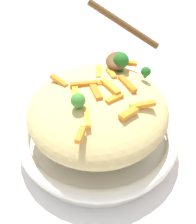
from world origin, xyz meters
TOP-DOWN VIEW (x-y plane):
  - ground_plane at (0.00, 0.00)m, footprint 2.40×2.40m
  - serving_bowl at (0.00, 0.00)m, footprint 0.29×0.29m
  - pasta_mound at (0.00, 0.00)m, footprint 0.24×0.23m
  - carrot_piece_0 at (-0.01, -0.00)m, footprint 0.02×0.03m
  - carrot_piece_1 at (-0.09, 0.04)m, footprint 0.01×0.03m
  - carrot_piece_2 at (0.02, 0.07)m, footprint 0.03×0.04m
  - carrot_piece_3 at (-0.01, -0.07)m, footprint 0.03×0.04m
  - carrot_piece_4 at (0.01, -0.00)m, footprint 0.04×0.03m
  - carrot_piece_5 at (0.02, 0.03)m, footprint 0.03×0.03m
  - carrot_piece_6 at (-0.02, 0.04)m, footprint 0.04×0.04m
  - carrot_piece_7 at (-0.00, -0.02)m, footprint 0.02×0.04m
  - carrot_piece_8 at (0.05, 0.05)m, footprint 0.03×0.03m
  - carrot_piece_9 at (0.02, -0.03)m, footprint 0.03×0.02m
  - carrot_piece_10 at (-0.04, 0.01)m, footprint 0.03×0.02m
  - carrot_piece_11 at (0.07, 0.00)m, footprint 0.04×0.02m
  - carrot_piece_12 at (0.00, 0.02)m, footprint 0.03×0.04m
  - carrot_piece_13 at (-0.04, -0.01)m, footprint 0.04×0.02m
  - carrot_piece_14 at (0.10, -0.00)m, footprint 0.03×0.01m
  - broccoli_floret_0 at (-0.05, 0.07)m, footprint 0.02×0.02m
  - broccoli_floret_1 at (-0.06, 0.03)m, footprint 0.03×0.03m
  - broccoli_floret_2 at (0.05, -0.02)m, footprint 0.02×0.02m
  - serving_spoon at (-0.10, 0.02)m, footprint 0.10×0.14m

SIDE VIEW (x-z plane):
  - ground_plane at x=0.00m, z-range 0.00..0.00m
  - serving_bowl at x=0.00m, z-range 0.00..0.05m
  - pasta_mound at x=0.00m, z-range 0.04..0.13m
  - carrot_piece_11 at x=0.07m, z-range 0.12..0.13m
  - carrot_piece_1 at x=-0.09m, z-range 0.12..0.13m
  - carrot_piece_2 at x=0.02m, z-range 0.12..0.13m
  - carrot_piece_3 at x=-0.01m, z-range 0.12..0.13m
  - carrot_piece_8 at x=0.05m, z-range 0.12..0.13m
  - carrot_piece_14 at x=0.10m, z-range 0.12..0.13m
  - carrot_piece_13 at x=-0.04m, z-range 0.13..0.13m
  - carrot_piece_9 at x=0.02m, z-range 0.13..0.13m
  - carrot_piece_5 at x=0.02m, z-range 0.13..0.13m
  - carrot_piece_6 at x=-0.02m, z-range 0.13..0.13m
  - carrot_piece_10 at x=-0.04m, z-range 0.13..0.13m
  - carrot_piece_0 at x=-0.01m, z-range 0.13..0.13m
  - carrot_piece_4 at x=0.01m, z-range 0.13..0.14m
  - carrot_piece_7 at x=0.00m, z-range 0.13..0.14m
  - carrot_piece_12 at x=0.00m, z-range 0.13..0.14m
  - broccoli_floret_0 at x=-0.05m, z-range 0.12..0.14m
  - broccoli_floret_2 at x=0.05m, z-range 0.13..0.15m
  - broccoli_floret_1 at x=-0.06m, z-range 0.13..0.16m
  - serving_spoon at x=-0.10m, z-range 0.11..0.19m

